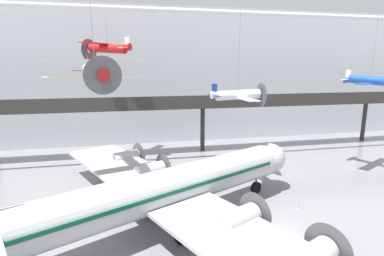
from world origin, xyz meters
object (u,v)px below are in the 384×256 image
(suspended_plane_cream_biplane, at_px, (95,71))
(info_sign_pedestal, at_px, (246,210))
(suspended_plane_blue_trainer, at_px, (371,81))
(stanchion_barrier, at_px, (298,206))
(suspended_plane_red_highwing, at_px, (108,48))
(suspended_plane_white_twin, at_px, (238,95))
(airliner_silver_main, at_px, (159,192))

(suspended_plane_cream_biplane, distance_m, info_sign_pedestal, 18.97)
(suspended_plane_blue_trainer, relative_size, stanchion_barrier, 8.50)
(suspended_plane_red_highwing, xyz_separation_m, suspended_plane_cream_biplane, (-0.49, -13.73, -2.75))
(suspended_plane_cream_biplane, relative_size, suspended_plane_white_twin, 0.84)
(stanchion_barrier, bearing_deg, info_sign_pedestal, -179.91)
(airliner_silver_main, relative_size, suspended_plane_red_highwing, 4.48)
(suspended_plane_red_highwing, bearing_deg, airliner_silver_main, 137.07)
(suspended_plane_cream_biplane, height_order, stanchion_barrier, suspended_plane_cream_biplane)
(airliner_silver_main, height_order, stanchion_barrier, airliner_silver_main)
(airliner_silver_main, xyz_separation_m, suspended_plane_red_highwing, (-4.48, 20.35, 12.32))
(airliner_silver_main, xyz_separation_m, suspended_plane_white_twin, (9.91, 8.83, 6.81))
(suspended_plane_blue_trainer, relative_size, info_sign_pedestal, 7.38)
(suspended_plane_red_highwing, relative_size, suspended_plane_cream_biplane, 0.87)
(suspended_plane_white_twin, bearing_deg, suspended_plane_red_highwing, 139.36)
(suspended_plane_blue_trainer, distance_m, stanchion_barrier, 19.55)
(airliner_silver_main, xyz_separation_m, suspended_plane_cream_biplane, (-4.97, 6.62, 9.57))
(airliner_silver_main, relative_size, info_sign_pedestal, 28.39)
(airliner_silver_main, distance_m, stanchion_barrier, 13.78)
(suspended_plane_blue_trainer, xyz_separation_m, suspended_plane_cream_biplane, (-32.14, -2.37, 1.35))
(suspended_plane_red_highwing, relative_size, info_sign_pedestal, 6.33)
(suspended_plane_white_twin, distance_m, stanchion_barrier, 13.10)
(airliner_silver_main, distance_m, suspended_plane_red_highwing, 24.21)
(stanchion_barrier, bearing_deg, suspended_plane_white_twin, 113.98)
(stanchion_barrier, relative_size, info_sign_pedestal, 0.87)
(suspended_plane_red_highwing, bearing_deg, suspended_plane_white_twin, 175.98)
(suspended_plane_cream_biplane, xyz_separation_m, suspended_plane_white_twin, (14.88, 2.21, -2.76))
(suspended_plane_cream_biplane, bearing_deg, suspended_plane_red_highwing, 161.67)
(info_sign_pedestal, bearing_deg, stanchion_barrier, 6.50)
(suspended_plane_cream_biplane, bearing_deg, info_sign_pedestal, 50.55)
(suspended_plane_red_highwing, distance_m, suspended_plane_cream_biplane, 14.01)
(suspended_plane_cream_biplane, height_order, suspended_plane_white_twin, suspended_plane_cream_biplane)
(airliner_silver_main, xyz_separation_m, stanchion_barrier, (13.38, 1.03, -3.13))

